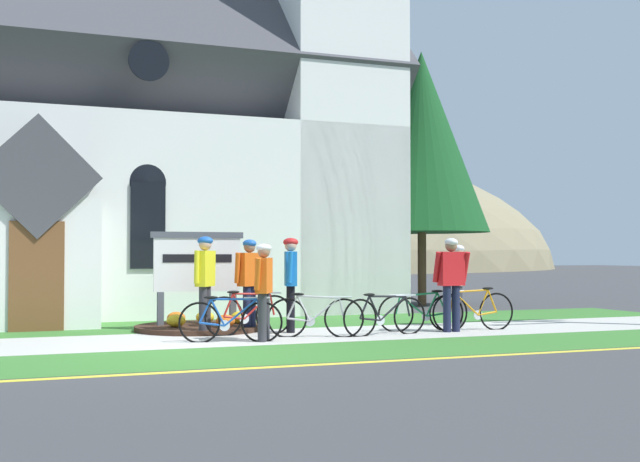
% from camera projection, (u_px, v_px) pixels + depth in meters
% --- Properties ---
extents(ground, '(140.00, 140.00, 0.00)m').
position_uv_depth(ground, '(137.00, 329.00, 15.67)').
color(ground, '#3D3D3F').
extents(sidewalk_slab, '(32.00, 2.55, 0.01)m').
position_uv_depth(sidewalk_slab, '(184.00, 340.00, 13.67)').
color(sidewalk_slab, '#B7B5AD').
rests_on(sidewalk_slab, ground).
extents(grass_verge, '(32.00, 2.24, 0.01)m').
position_uv_depth(grass_verge, '(217.00, 357.00, 11.43)').
color(grass_verge, '#38722D').
rests_on(grass_verge, ground).
extents(church_lawn, '(24.00, 2.85, 0.01)m').
position_uv_depth(church_lawn, '(158.00, 327.00, 16.19)').
color(church_lawn, '#38722D').
rests_on(church_lawn, ground).
extents(curb_paint_stripe, '(28.00, 0.16, 0.01)m').
position_uv_depth(curb_paint_stripe, '(241.00, 369.00, 10.24)').
color(curb_paint_stripe, yellow).
rests_on(curb_paint_stripe, ground).
extents(church_building, '(13.44, 10.46, 13.30)m').
position_uv_depth(church_building, '(143.00, 142.00, 21.54)').
color(church_building, white).
rests_on(church_building, ground).
extents(church_sign, '(1.81, 0.21, 1.90)m').
position_uv_depth(church_sign, '(197.00, 266.00, 15.67)').
color(church_sign, '#474C56').
rests_on(church_sign, ground).
extents(flower_bed, '(2.48, 2.48, 0.34)m').
position_uv_depth(flower_bed, '(201.00, 326.00, 15.42)').
color(flower_bed, '#382319').
rests_on(flower_bed, ground).
extents(bicycle_orange, '(1.75, 0.27, 0.79)m').
position_uv_depth(bicycle_orange, '(385.00, 315.00, 14.43)').
color(bicycle_orange, black).
rests_on(bicycle_orange, ground).
extents(bicycle_white, '(1.74, 0.12, 0.85)m').
position_uv_depth(bicycle_white, '(474.00, 311.00, 15.34)').
color(bicycle_white, black).
rests_on(bicycle_white, ground).
extents(bicycle_red, '(1.62, 0.64, 0.81)m').
position_uv_depth(bicycle_red, '(315.00, 317.00, 14.11)').
color(bicycle_red, black).
rests_on(bicycle_red, ground).
extents(bicycle_silver, '(1.71, 0.24, 0.83)m').
position_uv_depth(bicycle_silver, '(249.00, 314.00, 14.53)').
color(bicycle_silver, black).
rests_on(bicycle_silver, ground).
extents(bicycle_yellow, '(1.69, 0.47, 0.79)m').
position_uv_depth(bicycle_yellow, '(230.00, 321.00, 13.31)').
color(bicycle_yellow, black).
rests_on(bicycle_yellow, ground).
extents(bicycle_green, '(1.72, 0.26, 0.80)m').
position_uv_depth(bicycle_green, '(422.00, 312.00, 15.23)').
color(bicycle_green, black).
rests_on(bicycle_green, ground).
extents(cyclist_in_yellow_jersey, '(0.49, 0.57, 1.79)m').
position_uv_depth(cyclist_in_yellow_jersey, '(205.00, 276.00, 14.48)').
color(cyclist_in_yellow_jersey, '#2D2D33').
rests_on(cyclist_in_yellow_jersey, ground).
extents(cyclist_in_green_jersey, '(0.63, 0.43, 1.75)m').
position_uv_depth(cyclist_in_green_jersey, '(249.00, 277.00, 15.11)').
color(cyclist_in_green_jersey, '#191E38').
rests_on(cyclist_in_green_jersey, ground).
extents(cyclist_in_orange_jersey, '(0.69, 0.30, 1.77)m').
position_uv_depth(cyclist_in_orange_jersey, '(451.00, 276.00, 15.05)').
color(cyclist_in_orange_jersey, '#191E38').
rests_on(cyclist_in_orange_jersey, ground).
extents(cyclist_in_blue_jersey, '(0.33, 0.72, 1.77)m').
position_uv_depth(cyclist_in_blue_jersey, '(291.00, 276.00, 14.94)').
color(cyclist_in_blue_jersey, black).
rests_on(cyclist_in_blue_jersey, ground).
extents(cyclist_in_red_jersey, '(0.44, 0.59, 1.64)m').
position_uv_depth(cyclist_in_red_jersey, '(264.00, 284.00, 13.46)').
color(cyclist_in_red_jersey, '#2D2D33').
rests_on(cyclist_in_red_jersey, ground).
extents(cyclist_in_white_jersey, '(0.51, 0.54, 1.66)m').
position_uv_depth(cyclist_in_white_jersey, '(458.00, 278.00, 16.42)').
color(cyclist_in_white_jersey, '#2D2D33').
rests_on(cyclist_in_white_jersey, ground).
extents(roadside_conifer, '(3.85, 3.85, 7.32)m').
position_uv_depth(roadside_conifer, '(422.00, 142.00, 23.00)').
color(roadside_conifer, '#4C3823').
rests_on(roadside_conifer, ground).
extents(distant_hill, '(80.65, 52.90, 26.86)m').
position_uv_depth(distant_hill, '(165.00, 269.00, 76.71)').
color(distant_hill, '#847A5B').
rests_on(distant_hill, ground).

